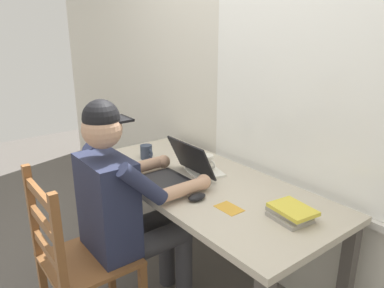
{
  "coord_description": "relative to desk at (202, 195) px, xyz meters",
  "views": [
    {
      "loc": [
        1.47,
        -1.21,
        1.56
      ],
      "look_at": [
        -0.02,
        -0.05,
        0.95
      ],
      "focal_mm": 34.39,
      "sensor_mm": 36.0,
      "label": 1
    }
  ],
  "objects": [
    {
      "name": "ground_plane",
      "position": [
        0.0,
        0.0,
        -0.64
      ],
      "size": [
        8.0,
        8.0,
        0.0
      ],
      "primitive_type": "plane",
      "color": "#56514C"
    },
    {
      "name": "back_wall",
      "position": [
        0.01,
        0.43,
        0.66
      ],
      "size": [
        6.0,
        0.08,
        2.6
      ],
      "color": "silver",
      "rests_on": "ground"
    },
    {
      "name": "desk",
      "position": [
        0.0,
        0.0,
        0.0
      ],
      "size": [
        1.59,
        0.71,
        0.73
      ],
      "color": "#BCB29E",
      "rests_on": "ground"
    },
    {
      "name": "seated_person",
      "position": [
        -0.08,
        -0.43,
        0.05
      ],
      "size": [
        0.5,
        0.6,
        1.24
      ],
      "color": "#232842",
      "rests_on": "ground"
    },
    {
      "name": "wooden_chair",
      "position": [
        -0.08,
        -0.71,
        -0.18
      ],
      "size": [
        0.42,
        0.42,
        0.94
      ],
      "color": "brown",
      "rests_on": "ground"
    },
    {
      "name": "laptop",
      "position": [
        -0.08,
        -0.11,
        0.14
      ],
      "size": [
        0.33,
        0.33,
        0.22
      ],
      "color": "black",
      "rests_on": "desk"
    },
    {
      "name": "computer_mouse",
      "position": [
        0.17,
        -0.17,
        0.11
      ],
      "size": [
        0.06,
        0.1,
        0.03
      ],
      "primitive_type": "ellipsoid",
      "color": "black",
      "rests_on": "desk"
    },
    {
      "name": "coffee_mug_white",
      "position": [
        -0.09,
        0.12,
        0.14
      ],
      "size": [
        0.12,
        0.08,
        0.1
      ],
      "color": "silver",
      "rests_on": "desk"
    },
    {
      "name": "coffee_mug_dark",
      "position": [
        -0.5,
        -0.06,
        0.14
      ],
      "size": [
        0.12,
        0.08,
        0.09
      ],
      "color": "#2D384C",
      "rests_on": "desk"
    },
    {
      "name": "book_stack_main",
      "position": [
        0.58,
        0.05,
        0.12
      ],
      "size": [
        0.21,
        0.18,
        0.06
      ],
      "color": "gray",
      "rests_on": "desk"
    },
    {
      "name": "paper_pile_near_laptop",
      "position": [
        -0.08,
        0.09,
        0.1
      ],
      "size": [
        0.25,
        0.23,
        0.01
      ],
      "primitive_type": "cube",
      "rotation": [
        0.0,
        0.0,
        -0.26
      ],
      "color": "silver",
      "rests_on": "desk"
    },
    {
      "name": "landscape_photo_print",
      "position": [
        0.34,
        -0.11,
        0.09
      ],
      "size": [
        0.13,
        0.09,
        0.0
      ],
      "primitive_type": "cube",
      "rotation": [
        0.0,
        0.0,
        0.0
      ],
      "color": "gold",
      "rests_on": "desk"
    }
  ]
}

